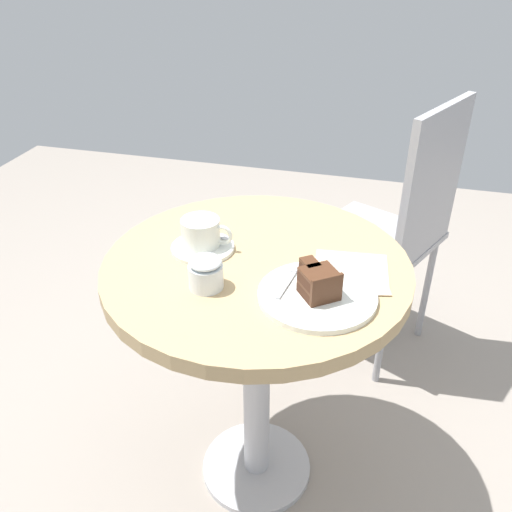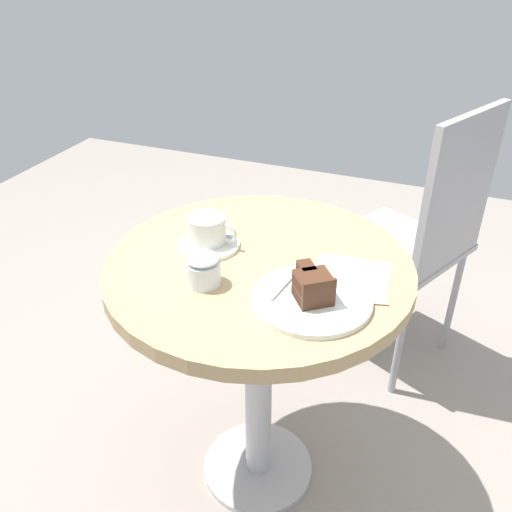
{
  "view_description": "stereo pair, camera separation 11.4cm",
  "coord_description": "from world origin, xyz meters",
  "px_view_note": "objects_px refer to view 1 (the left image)",
  "views": [
    {
      "loc": [
        0.26,
        -0.98,
        1.35
      ],
      "look_at": [
        0.01,
        -0.04,
        0.75
      ],
      "focal_mm": 38.0,
      "sensor_mm": 36.0,
      "label": 1
    },
    {
      "loc": [
        0.37,
        -0.95,
        1.35
      ],
      "look_at": [
        0.01,
        -0.04,
        0.75
      ],
      "focal_mm": 38.0,
      "sensor_mm": 36.0,
      "label": 2
    }
  ],
  "objects_px": {
    "saucer": "(203,248)",
    "teaspoon": "(215,238)",
    "cake_plate": "(317,295)",
    "cake_slice": "(318,282)",
    "sugar_pot": "(206,272)",
    "fork": "(292,276)",
    "cafe_chair": "(400,219)",
    "napkin": "(351,273)",
    "coffee_cup": "(202,232)"
  },
  "relations": [
    {
      "from": "sugar_pot",
      "to": "teaspoon",
      "type": "bearing_deg",
      "value": 103.31
    },
    {
      "from": "saucer",
      "to": "fork",
      "type": "bearing_deg",
      "value": -19.38
    },
    {
      "from": "fork",
      "to": "saucer",
      "type": "bearing_deg",
      "value": 78.44
    },
    {
      "from": "teaspoon",
      "to": "cake_slice",
      "type": "bearing_deg",
      "value": -41.94
    },
    {
      "from": "fork",
      "to": "coffee_cup",
      "type": "bearing_deg",
      "value": 77.13
    },
    {
      "from": "coffee_cup",
      "to": "sugar_pot",
      "type": "bearing_deg",
      "value": -67.32
    },
    {
      "from": "saucer",
      "to": "coffee_cup",
      "type": "xyz_separation_m",
      "value": [
        -0.0,
        0.01,
        0.04
      ]
    },
    {
      "from": "teaspoon",
      "to": "napkin",
      "type": "relative_size",
      "value": 0.53
    },
    {
      "from": "teaspoon",
      "to": "cafe_chair",
      "type": "relative_size",
      "value": 0.11
    },
    {
      "from": "saucer",
      "to": "teaspoon",
      "type": "distance_m",
      "value": 0.04
    },
    {
      "from": "cake_slice",
      "to": "cafe_chair",
      "type": "relative_size",
      "value": 0.11
    },
    {
      "from": "teaspoon",
      "to": "cake_slice",
      "type": "relative_size",
      "value": 0.98
    },
    {
      "from": "fork",
      "to": "napkin",
      "type": "xyz_separation_m",
      "value": [
        0.12,
        0.06,
        -0.01
      ]
    },
    {
      "from": "teaspoon",
      "to": "cafe_chair",
      "type": "height_order",
      "value": "cafe_chair"
    },
    {
      "from": "fork",
      "to": "sugar_pot",
      "type": "distance_m",
      "value": 0.18
    },
    {
      "from": "teaspoon",
      "to": "sugar_pot",
      "type": "xyz_separation_m",
      "value": [
        0.04,
        -0.18,
        0.02
      ]
    },
    {
      "from": "cake_slice",
      "to": "cafe_chair",
      "type": "distance_m",
      "value": 0.78
    },
    {
      "from": "saucer",
      "to": "teaspoon",
      "type": "bearing_deg",
      "value": 69.24
    },
    {
      "from": "saucer",
      "to": "cafe_chair",
      "type": "distance_m",
      "value": 0.78
    },
    {
      "from": "teaspoon",
      "to": "cake_plate",
      "type": "relative_size",
      "value": 0.43
    },
    {
      "from": "cake_plate",
      "to": "cafe_chair",
      "type": "bearing_deg",
      "value": 77.63
    },
    {
      "from": "cake_plate",
      "to": "cake_slice",
      "type": "height_order",
      "value": "cake_slice"
    },
    {
      "from": "coffee_cup",
      "to": "sugar_pot",
      "type": "relative_size",
      "value": 1.69
    },
    {
      "from": "fork",
      "to": "cafe_chair",
      "type": "relative_size",
      "value": 0.15
    },
    {
      "from": "teaspoon",
      "to": "cafe_chair",
      "type": "distance_m",
      "value": 0.74
    },
    {
      "from": "cake_slice",
      "to": "saucer",
      "type": "bearing_deg",
      "value": 156.59
    },
    {
      "from": "coffee_cup",
      "to": "fork",
      "type": "height_order",
      "value": "coffee_cup"
    },
    {
      "from": "coffee_cup",
      "to": "cafe_chair",
      "type": "xyz_separation_m",
      "value": [
        0.45,
        0.6,
        -0.21
      ]
    },
    {
      "from": "teaspoon",
      "to": "fork",
      "type": "distance_m",
      "value": 0.24
    },
    {
      "from": "cake_plate",
      "to": "napkin",
      "type": "height_order",
      "value": "cake_plate"
    },
    {
      "from": "cake_plate",
      "to": "cafe_chair",
      "type": "distance_m",
      "value": 0.77
    },
    {
      "from": "cake_slice",
      "to": "napkin",
      "type": "height_order",
      "value": "cake_slice"
    },
    {
      "from": "cafe_chair",
      "to": "sugar_pot",
      "type": "bearing_deg",
      "value": -1.63
    },
    {
      "from": "cake_plate",
      "to": "cake_slice",
      "type": "relative_size",
      "value": 2.28
    },
    {
      "from": "fork",
      "to": "sugar_pot",
      "type": "bearing_deg",
      "value": 117.94
    },
    {
      "from": "coffee_cup",
      "to": "cake_plate",
      "type": "relative_size",
      "value": 0.5
    },
    {
      "from": "cake_plate",
      "to": "cake_slice",
      "type": "distance_m",
      "value": 0.03
    },
    {
      "from": "napkin",
      "to": "cake_plate",
      "type": "bearing_deg",
      "value": -117.97
    },
    {
      "from": "saucer",
      "to": "cake_plate",
      "type": "relative_size",
      "value": 0.61
    },
    {
      "from": "cake_slice",
      "to": "sugar_pot",
      "type": "relative_size",
      "value": 1.47
    },
    {
      "from": "napkin",
      "to": "cake_slice",
      "type": "bearing_deg",
      "value": -117.34
    },
    {
      "from": "saucer",
      "to": "cake_slice",
      "type": "relative_size",
      "value": 1.38
    },
    {
      "from": "cake_slice",
      "to": "cafe_chair",
      "type": "bearing_deg",
      "value": 77.67
    },
    {
      "from": "saucer",
      "to": "fork",
      "type": "relative_size",
      "value": 1.07
    },
    {
      "from": "cake_plate",
      "to": "napkin",
      "type": "xyz_separation_m",
      "value": [
        0.06,
        0.11,
        -0.0
      ]
    },
    {
      "from": "cafe_chair",
      "to": "coffee_cup",
      "type": "bearing_deg",
      "value": -11.0
    },
    {
      "from": "saucer",
      "to": "sugar_pot",
      "type": "distance_m",
      "value": 0.16
    },
    {
      "from": "napkin",
      "to": "fork",
      "type": "bearing_deg",
      "value": -151.02
    },
    {
      "from": "cake_plate",
      "to": "napkin",
      "type": "distance_m",
      "value": 0.12
    },
    {
      "from": "saucer",
      "to": "cake_slice",
      "type": "distance_m",
      "value": 0.31
    }
  ]
}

